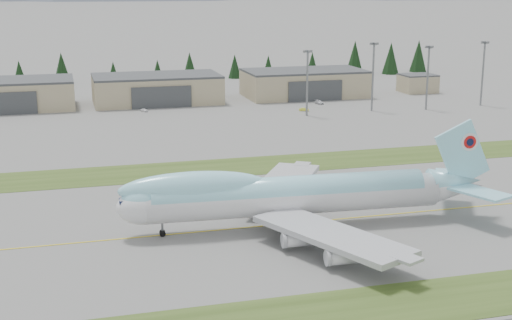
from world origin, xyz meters
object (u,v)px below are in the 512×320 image
object	(u,v)px
hangar_left	(6,94)
service_vehicle_b	(304,111)
service_vehicle_c	(319,104)
boeing_747_freighter	(291,194)
hangar_right	(304,83)
service_vehicle_a	(144,112)
hangar_center	(157,89)

from	to	relation	value
hangar_left	service_vehicle_b	distance (m)	108.78
service_vehicle_c	service_vehicle_b	bearing A→B (deg)	-137.65
boeing_747_freighter	hangar_right	xyz separation A→B (m)	(55.26, 151.65, -0.98)
hangar_right	service_vehicle_b	bearing A→B (deg)	-109.19
boeing_747_freighter	hangar_right	bearing A→B (deg)	73.36
hangar_right	service_vehicle_a	size ratio (longest dim) A/B	14.78
boeing_747_freighter	service_vehicle_c	bearing A→B (deg)	70.92
boeing_747_freighter	service_vehicle_b	bearing A→B (deg)	73.14
hangar_right	service_vehicle_a	distance (m)	70.02
service_vehicle_a	service_vehicle_c	distance (m)	66.45
service_vehicle_b	service_vehicle_c	xyz separation A→B (m)	(10.69, 13.08, 0.00)
hangar_center	service_vehicle_b	distance (m)	58.89
hangar_left	hangar_right	bearing A→B (deg)	0.00
hangar_left	boeing_747_freighter	bearing A→B (deg)	-68.50
service_vehicle_c	boeing_747_freighter	bearing A→B (deg)	-120.83
hangar_right	service_vehicle_c	xyz separation A→B (m)	(-0.76, -19.82, -5.39)
boeing_747_freighter	hangar_left	distance (m)	163.00
hangar_right	service_vehicle_c	distance (m)	20.55
service_vehicle_b	service_vehicle_c	world-z (taller)	service_vehicle_c
service_vehicle_c	service_vehicle_a	bearing A→B (deg)	170.84
hangar_left	hangar_center	size ratio (longest dim) A/B	1.00
hangar_right	service_vehicle_b	size ratio (longest dim) A/B	13.88
boeing_747_freighter	hangar_left	xyz separation A→B (m)	(-59.74, 151.65, -0.98)
service_vehicle_a	service_vehicle_c	size ratio (longest dim) A/B	0.70
hangar_center	service_vehicle_a	size ratio (longest dim) A/B	14.78
boeing_747_freighter	hangar_center	world-z (taller)	boeing_747_freighter
service_vehicle_b	service_vehicle_c	distance (m)	16.89
service_vehicle_b	service_vehicle_c	size ratio (longest dim) A/B	0.75
hangar_center	service_vehicle_b	xyz separation A→B (m)	(48.55, -32.90, -5.39)
service_vehicle_a	service_vehicle_c	world-z (taller)	service_vehicle_c
hangar_right	service_vehicle_a	xyz separation A→B (m)	(-67.21, -18.91, -5.39)
hangar_right	service_vehicle_b	xyz separation A→B (m)	(-11.45, -32.90, -5.39)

